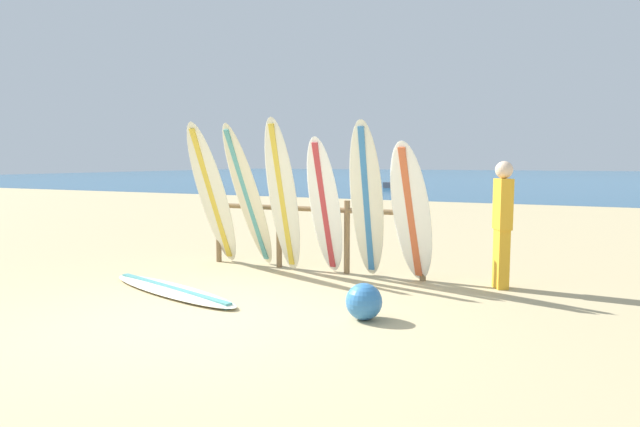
{
  "coord_description": "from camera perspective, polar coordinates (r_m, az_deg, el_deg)",
  "views": [
    {
      "loc": [
        3.56,
        -4.65,
        1.72
      ],
      "look_at": [
        -0.03,
        3.19,
        0.87
      ],
      "focal_mm": 30.28,
      "sensor_mm": 36.0,
      "label": 1
    }
  ],
  "objects": [
    {
      "name": "ocean_water",
      "position": [
        62.77,
        21.41,
        3.65
      ],
      "size": [
        120.0,
        80.0,
        0.01
      ],
      "primitive_type": "cube",
      "color": "#1E5984",
      "rests_on": "ground"
    },
    {
      "name": "beach_ball",
      "position": [
        5.93,
        4.67,
        -9.25
      ],
      "size": [
        0.4,
        0.4,
        0.4
      ],
      "primitive_type": "sphere",
      "color": "#3372B2",
      "rests_on": "ground"
    },
    {
      "name": "surfboard_rack",
      "position": [
        8.41,
        -0.85,
        -1.21
      ],
      "size": [
        3.63,
        0.09,
        1.12
      ],
      "color": "olive",
      "rests_on": "ground"
    },
    {
      "name": "surfboard_leaning_center",
      "position": [
        8.02,
        0.52,
        0.73
      ],
      "size": [
        0.54,
        0.73,
        2.07
      ],
      "color": "white",
      "rests_on": "ground"
    },
    {
      "name": "surfboard_leaning_far_left",
      "position": [
        8.84,
        -11.28,
        1.87
      ],
      "size": [
        0.56,
        1.17,
        2.32
      ],
      "color": "silver",
      "rests_on": "ground"
    },
    {
      "name": "surfboard_leaning_left",
      "position": [
        8.6,
        -7.59,
        1.75
      ],
      "size": [
        0.68,
        1.1,
        2.29
      ],
      "color": "beige",
      "rests_on": "ground"
    },
    {
      "name": "surfboard_leaning_center_left",
      "position": [
        8.14,
        -3.97,
        1.79
      ],
      "size": [
        0.47,
        0.75,
        2.36
      ],
      "color": "silver",
      "rests_on": "ground"
    },
    {
      "name": "surfboard_lying_on_sand",
      "position": [
        7.38,
        -15.44,
        -7.78
      ],
      "size": [
        2.67,
        1.29,
        0.08
      ],
      "color": "silver",
      "rests_on": "ground"
    },
    {
      "name": "surfboard_leaning_center_right",
      "position": [
        7.69,
        4.97,
        1.29
      ],
      "size": [
        0.56,
        0.91,
        2.28
      ],
      "color": "silver",
      "rests_on": "ground"
    },
    {
      "name": "small_boat_offshore",
      "position": [
        35.18,
        8.53,
        3.15
      ],
      "size": [
        1.78,
        2.65,
        0.71
      ],
      "color": "#333842",
      "rests_on": "ocean_water"
    },
    {
      "name": "surfboard_leaning_right",
      "position": [
        7.5,
        9.63,
        0.0
      ],
      "size": [
        0.68,
        0.84,
        1.99
      ],
      "color": "white",
      "rests_on": "ground"
    },
    {
      "name": "beachgoer_standing",
      "position": [
        7.6,
        18.73,
        -0.55
      ],
      "size": [
        0.28,
        0.32,
        1.71
      ],
      "color": "gold",
      "rests_on": "ground"
    },
    {
      "name": "ground_plane",
      "position": [
        6.1,
        -12.52,
        -10.88
      ],
      "size": [
        120.0,
        120.0,
        0.0
      ],
      "primitive_type": "plane",
      "color": "tan"
    }
  ]
}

